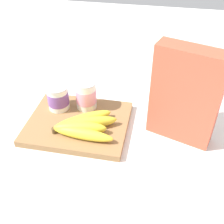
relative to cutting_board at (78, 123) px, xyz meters
name	(u,v)px	position (x,y,z in m)	size (l,w,h in m)	color
ground_plane	(79,126)	(0.00, 0.00, -0.01)	(2.40, 2.40, 0.00)	silver
cutting_board	(78,123)	(0.00, 0.00, 0.00)	(0.31, 0.25, 0.02)	olive
cereal_box	(185,96)	(0.31, 0.02, 0.13)	(0.18, 0.06, 0.28)	#D85138
yogurt_cup_front	(58,97)	(-0.08, 0.05, 0.05)	(0.07, 0.07, 0.08)	white
yogurt_cup_back	(86,95)	(0.01, 0.07, 0.06)	(0.07, 0.07, 0.09)	white
banana_bunch	(83,126)	(0.03, -0.04, 0.03)	(0.19, 0.15, 0.04)	yellow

